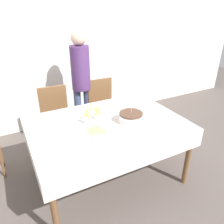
{
  "coord_description": "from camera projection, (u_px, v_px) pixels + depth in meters",
  "views": [
    {
      "loc": [
        -0.95,
        -1.93,
        1.97
      ],
      "look_at": [
        0.07,
        0.01,
        0.89
      ],
      "focal_mm": 35.0,
      "sensor_mm": 36.0,
      "label": 1
    }
  ],
  "objects": [
    {
      "name": "ground_plane",
      "position": [
        108.0,
        176.0,
        2.8
      ],
      "size": [
        12.0,
        12.0,
        0.0
      ],
      "primitive_type": "plane",
      "color": "#564C47"
    },
    {
      "name": "cake_knife",
      "position": [
        138.0,
        132.0,
        2.28
      ],
      "size": [
        0.29,
        0.1,
        0.0
      ],
      "color": "silver",
      "rests_on": "dining_table"
    },
    {
      "name": "fork_pile",
      "position": [
        99.0,
        137.0,
        2.17
      ],
      "size": [
        0.18,
        0.08,
        0.02
      ],
      "color": "silver",
      "rests_on": "dining_table"
    },
    {
      "name": "dining_chair_far_right",
      "position": [
        103.0,
        107.0,
        3.47
      ],
      "size": [
        0.43,
        0.43,
        0.94
      ],
      "color": "brown",
      "rests_on": "ground_plane"
    },
    {
      "name": "wall_back",
      "position": [
        61.0,
        47.0,
        3.56
      ],
      "size": [
        8.0,
        0.05,
        2.7
      ],
      "color": "silver",
      "rests_on": "ground_plane"
    },
    {
      "name": "person_standing",
      "position": [
        81.0,
        76.0,
        3.26
      ],
      "size": [
        0.28,
        0.28,
        1.68
      ],
      "color": "#3F4C72",
      "rests_on": "ground_plane"
    },
    {
      "name": "birthday_cake",
      "position": [
        131.0,
        118.0,
        2.45
      ],
      "size": [
        0.26,
        0.26,
        0.19
      ],
      "color": "white",
      "rests_on": "dining_table"
    },
    {
      "name": "plate_stack_main",
      "position": [
        119.0,
        133.0,
        2.24
      ],
      "size": [
        0.27,
        0.27,
        0.03
      ],
      "color": "white",
      "rests_on": "dining_table"
    },
    {
      "name": "dining_chair_far_left",
      "position": [
        56.0,
        117.0,
        3.16
      ],
      "size": [
        0.46,
        0.46,
        0.94
      ],
      "color": "brown",
      "rests_on": "ground_plane"
    },
    {
      "name": "dining_table",
      "position": [
        107.0,
        131.0,
        2.5
      ],
      "size": [
        1.71,
        1.21,
        0.77
      ],
      "color": "silver",
      "rests_on": "ground_plane"
    },
    {
      "name": "napkin_pile",
      "position": [
        96.0,
        130.0,
        2.31
      ],
      "size": [
        0.15,
        0.15,
        0.01
      ],
      "color": "#E0D166",
      "rests_on": "dining_table"
    },
    {
      "name": "champagne_tray",
      "position": [
        93.0,
        113.0,
        2.47
      ],
      "size": [
        0.29,
        0.29,
        0.18
      ],
      "color": "silver",
      "rests_on": "dining_table"
    }
  ]
}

